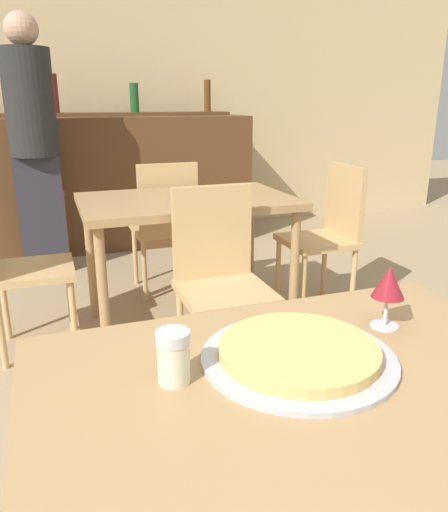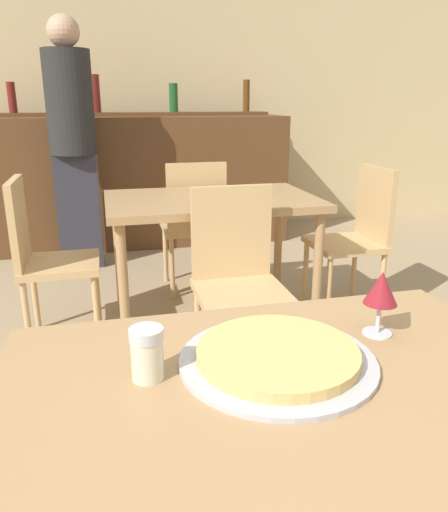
{
  "view_description": "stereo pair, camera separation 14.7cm",
  "coord_description": "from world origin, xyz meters",
  "px_view_note": "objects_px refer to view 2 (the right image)",
  "views": [
    {
      "loc": [
        -0.47,
        -0.77,
        1.27
      ],
      "look_at": [
        0.0,
        0.55,
        0.82
      ],
      "focal_mm": 35.0,
      "sensor_mm": 36.0,
      "label": 1
    },
    {
      "loc": [
        -0.33,
        -0.81,
        1.27
      ],
      "look_at": [
        0.0,
        0.55,
        0.82
      ],
      "focal_mm": 35.0,
      "sensor_mm": 36.0,
      "label": 2
    }
  ],
  "objects_px": {
    "wine_glass": "(381,290)",
    "chair_far_side_right": "(358,231)",
    "chair_far_side_front": "(237,271)",
    "pizza_tray": "(278,357)",
    "chair_far_side_left": "(43,252)",
    "cheese_shaker": "(147,353)",
    "chair_far_side_back": "(194,219)",
    "person_standing": "(73,137)"
  },
  "relations": [
    {
      "from": "wine_glass",
      "to": "chair_far_side_right",
      "type": "bearing_deg",
      "value": 62.78
    },
    {
      "from": "cheese_shaker",
      "to": "person_standing",
      "type": "relative_size",
      "value": 0.06
    },
    {
      "from": "chair_far_side_left",
      "to": "chair_far_side_right",
      "type": "distance_m",
      "value": 1.8
    },
    {
      "from": "cheese_shaker",
      "to": "wine_glass",
      "type": "distance_m",
      "value": 0.56
    },
    {
      "from": "cheese_shaker",
      "to": "pizza_tray",
      "type": "bearing_deg",
      "value": -1.41
    },
    {
      "from": "chair_far_side_right",
      "to": "chair_far_side_back",
      "type": "bearing_deg",
      "value": -120.96
    },
    {
      "from": "chair_far_side_right",
      "to": "wine_glass",
      "type": "height_order",
      "value": "chair_far_side_right"
    },
    {
      "from": "chair_far_side_back",
      "to": "chair_far_side_left",
      "type": "height_order",
      "value": "same"
    },
    {
      "from": "chair_far_side_back",
      "to": "wine_glass",
      "type": "xyz_separation_m",
      "value": [
        0.05,
        -2.19,
        0.33
      ]
    },
    {
      "from": "chair_far_side_right",
      "to": "person_standing",
      "type": "relative_size",
      "value": 0.49
    },
    {
      "from": "chair_far_side_front",
      "to": "pizza_tray",
      "type": "bearing_deg",
      "value": -101.03
    },
    {
      "from": "pizza_tray",
      "to": "wine_glass",
      "type": "height_order",
      "value": "wine_glass"
    },
    {
      "from": "chair_far_side_front",
      "to": "chair_far_side_right",
      "type": "xyz_separation_m",
      "value": [
        0.9,
        0.54,
        0.0
      ]
    },
    {
      "from": "chair_far_side_front",
      "to": "chair_far_side_right",
      "type": "distance_m",
      "value": 1.05
    },
    {
      "from": "chair_far_side_right",
      "to": "cheese_shaker",
      "type": "relative_size",
      "value": 8.07
    },
    {
      "from": "chair_far_side_back",
      "to": "pizza_tray",
      "type": "distance_m",
      "value": 2.29
    },
    {
      "from": "chair_far_side_left",
      "to": "wine_glass",
      "type": "xyz_separation_m",
      "value": [
        0.95,
        -1.65,
        0.33
      ]
    },
    {
      "from": "chair_far_side_right",
      "to": "chair_far_side_left",
      "type": "bearing_deg",
      "value": -90.0
    },
    {
      "from": "chair_far_side_front",
      "to": "chair_far_side_left",
      "type": "height_order",
      "value": "same"
    },
    {
      "from": "chair_far_side_front",
      "to": "cheese_shaker",
      "type": "relative_size",
      "value": 8.07
    },
    {
      "from": "chair_far_side_left",
      "to": "cheese_shaker",
      "type": "bearing_deg",
      "value": -167.16
    },
    {
      "from": "chair_far_side_back",
      "to": "chair_far_side_left",
      "type": "bearing_deg",
      "value": 30.96
    },
    {
      "from": "chair_far_side_front",
      "to": "person_standing",
      "type": "xyz_separation_m",
      "value": [
        -0.76,
        1.84,
        0.49
      ]
    },
    {
      "from": "chair_far_side_front",
      "to": "chair_far_side_right",
      "type": "bearing_deg",
      "value": 30.96
    },
    {
      "from": "chair_far_side_back",
      "to": "chair_far_side_front",
      "type": "bearing_deg",
      "value": 90.0
    },
    {
      "from": "chair_far_side_back",
      "to": "wine_glass",
      "type": "bearing_deg",
      "value": 91.32
    },
    {
      "from": "chair_far_side_right",
      "to": "person_standing",
      "type": "height_order",
      "value": "person_standing"
    },
    {
      "from": "chair_far_side_back",
      "to": "person_standing",
      "type": "height_order",
      "value": "person_standing"
    },
    {
      "from": "pizza_tray",
      "to": "chair_far_side_front",
      "type": "bearing_deg",
      "value": 78.97
    },
    {
      "from": "chair_far_side_front",
      "to": "chair_far_side_back",
      "type": "xyz_separation_m",
      "value": [
        0.0,
        1.08,
        0.0
      ]
    },
    {
      "from": "chair_far_side_back",
      "to": "person_standing",
      "type": "xyz_separation_m",
      "value": [
        -0.76,
        0.77,
        0.49
      ]
    },
    {
      "from": "pizza_tray",
      "to": "cheese_shaker",
      "type": "bearing_deg",
      "value": 178.59
    },
    {
      "from": "cheese_shaker",
      "to": "wine_glass",
      "type": "height_order",
      "value": "wine_glass"
    },
    {
      "from": "cheese_shaker",
      "to": "person_standing",
      "type": "bearing_deg",
      "value": 94.85
    },
    {
      "from": "chair_far_side_front",
      "to": "wine_glass",
      "type": "relative_size",
      "value": 5.6
    },
    {
      "from": "chair_far_side_back",
      "to": "chair_far_side_left",
      "type": "relative_size",
      "value": 1.0
    },
    {
      "from": "pizza_tray",
      "to": "wine_glass",
      "type": "xyz_separation_m",
      "value": [
        0.28,
        0.08,
        0.1
      ]
    },
    {
      "from": "chair_far_side_left",
      "to": "wine_glass",
      "type": "height_order",
      "value": "chair_far_side_left"
    },
    {
      "from": "chair_far_side_front",
      "to": "pizza_tray",
      "type": "relative_size",
      "value": 2.1
    },
    {
      "from": "person_standing",
      "to": "pizza_tray",
      "type": "bearing_deg",
      "value": -80.05
    },
    {
      "from": "pizza_tray",
      "to": "person_standing",
      "type": "relative_size",
      "value": 0.23
    },
    {
      "from": "chair_far_side_front",
      "to": "cheese_shaker",
      "type": "height_order",
      "value": "chair_far_side_front"
    }
  ]
}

